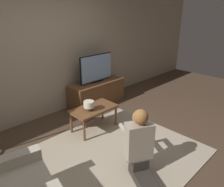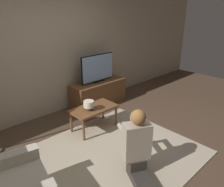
{
  "view_description": "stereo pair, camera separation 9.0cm",
  "coord_description": "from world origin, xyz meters",
  "px_view_note": "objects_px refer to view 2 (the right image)",
  "views": [
    {
      "loc": [
        -2.03,
        -1.91,
        2.07
      ],
      "look_at": [
        0.41,
        0.55,
        0.7
      ],
      "focal_mm": 35.0,
      "sensor_mm": 36.0,
      "label": 1
    },
    {
      "loc": [
        -1.97,
        -1.97,
        2.07
      ],
      "look_at": [
        0.41,
        0.55,
        0.7
      ],
      "focal_mm": 35.0,
      "sensor_mm": 36.0,
      "label": 2
    }
  ],
  "objects_px": {
    "tv": "(98,68)",
    "person_kneeling": "(137,145)",
    "coffee_table": "(94,110)",
    "table_lamp": "(89,105)"
  },
  "relations": [
    {
      "from": "tv",
      "to": "table_lamp",
      "type": "bearing_deg",
      "value": -137.15
    },
    {
      "from": "coffee_table",
      "to": "person_kneeling",
      "type": "relative_size",
      "value": 0.88
    },
    {
      "from": "tv",
      "to": "coffee_table",
      "type": "bearing_deg",
      "value": -133.73
    },
    {
      "from": "tv",
      "to": "coffee_table",
      "type": "height_order",
      "value": "tv"
    },
    {
      "from": "person_kneeling",
      "to": "tv",
      "type": "bearing_deg",
      "value": -89.96
    },
    {
      "from": "tv",
      "to": "person_kneeling",
      "type": "relative_size",
      "value": 0.92
    },
    {
      "from": "tv",
      "to": "person_kneeling",
      "type": "xyz_separation_m",
      "value": [
        -1.12,
        -2.11,
        -0.38
      ]
    },
    {
      "from": "tv",
      "to": "person_kneeling",
      "type": "distance_m",
      "value": 2.42
    },
    {
      "from": "coffee_table",
      "to": "person_kneeling",
      "type": "xyz_separation_m",
      "value": [
        -0.34,
        -1.29,
        0.08
      ]
    },
    {
      "from": "tv",
      "to": "person_kneeling",
      "type": "height_order",
      "value": "tv"
    }
  ]
}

